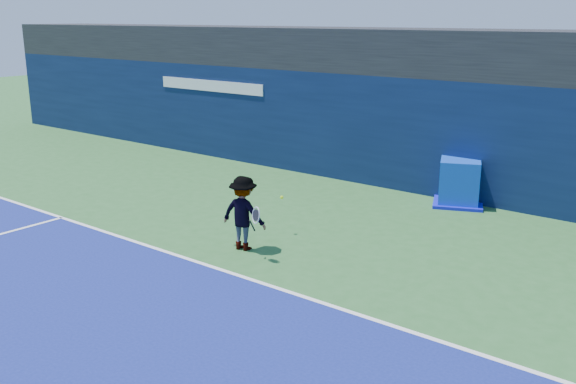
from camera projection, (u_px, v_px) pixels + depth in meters
name	position (u px, v px, depth m)	size (l,w,h in m)	color
ground	(76.00, 328.00, 9.66)	(80.00, 80.00, 0.00)	#2B612C
baseline	(216.00, 268.00, 11.94)	(24.00, 0.10, 0.01)	white
stadium_band	(432.00, 52.00, 17.42)	(36.00, 3.00, 1.20)	black
back_wall_assembly	(410.00, 133.00, 17.23)	(36.00, 1.03, 3.00)	#0A1738
equipment_cart	(459.00, 184.00, 15.87)	(1.56, 1.56, 1.14)	#0D3BBF
tennis_player	(244.00, 213.00, 12.75)	(1.25, 0.73, 1.51)	silver
tennis_ball	(282.00, 197.00, 13.66)	(0.07, 0.07, 0.07)	#B0E018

